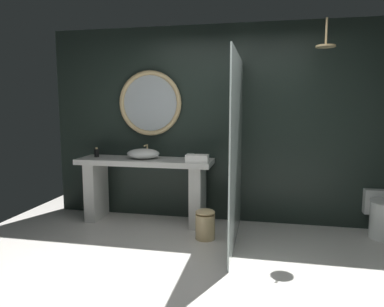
{
  "coord_description": "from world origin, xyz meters",
  "views": [
    {
      "loc": [
        0.55,
        -2.83,
        1.55
      ],
      "look_at": [
        -0.24,
        0.97,
        1.03
      ],
      "focal_mm": 33.02,
      "sensor_mm": 36.0,
      "label": 1
    }
  ],
  "objects_px": {
    "folded_hand_towel": "(197,159)",
    "vessel_sink": "(143,154)",
    "tumbler_cup": "(191,157)",
    "round_wall_mirror": "(150,103)",
    "soap_dispenser": "(97,153)",
    "rain_shower_head": "(326,44)",
    "waste_bin": "(205,224)"
  },
  "relations": [
    {
      "from": "folded_hand_towel",
      "to": "vessel_sink",
      "type": "bearing_deg",
      "value": 167.4
    },
    {
      "from": "tumbler_cup",
      "to": "round_wall_mirror",
      "type": "relative_size",
      "value": 0.1
    },
    {
      "from": "round_wall_mirror",
      "to": "folded_hand_towel",
      "type": "distance_m",
      "value": 1.08
    },
    {
      "from": "soap_dispenser",
      "to": "rain_shower_head",
      "type": "bearing_deg",
      "value": -4.76
    },
    {
      "from": "waste_bin",
      "to": "folded_hand_towel",
      "type": "height_order",
      "value": "folded_hand_towel"
    },
    {
      "from": "round_wall_mirror",
      "to": "waste_bin",
      "type": "height_order",
      "value": "round_wall_mirror"
    },
    {
      "from": "waste_bin",
      "to": "vessel_sink",
      "type": "bearing_deg",
      "value": 152.83
    },
    {
      "from": "vessel_sink",
      "to": "tumbler_cup",
      "type": "relative_size",
      "value": 4.89
    },
    {
      "from": "soap_dispenser",
      "to": "folded_hand_towel",
      "type": "bearing_deg",
      "value": -7.63
    },
    {
      "from": "tumbler_cup",
      "to": "waste_bin",
      "type": "xyz_separation_m",
      "value": [
        0.27,
        -0.45,
        -0.72
      ]
    },
    {
      "from": "round_wall_mirror",
      "to": "folded_hand_towel",
      "type": "bearing_deg",
      "value": -29.11
    },
    {
      "from": "round_wall_mirror",
      "to": "rain_shower_head",
      "type": "distance_m",
      "value": 2.31
    },
    {
      "from": "rain_shower_head",
      "to": "vessel_sink",
      "type": "bearing_deg",
      "value": 174.37
    },
    {
      "from": "round_wall_mirror",
      "to": "tumbler_cup",
      "type": "bearing_deg",
      "value": -22.43
    },
    {
      "from": "vessel_sink",
      "to": "tumbler_cup",
      "type": "bearing_deg",
      "value": -1.63
    },
    {
      "from": "rain_shower_head",
      "to": "tumbler_cup",
      "type": "bearing_deg",
      "value": 172.7
    },
    {
      "from": "rain_shower_head",
      "to": "waste_bin",
      "type": "bearing_deg",
      "value": -168.81
    },
    {
      "from": "rain_shower_head",
      "to": "soap_dispenser",
      "type": "bearing_deg",
      "value": 175.24
    },
    {
      "from": "vessel_sink",
      "to": "round_wall_mirror",
      "type": "relative_size",
      "value": 0.49
    },
    {
      "from": "tumbler_cup",
      "to": "rain_shower_head",
      "type": "distance_m",
      "value": 2.04
    },
    {
      "from": "tumbler_cup",
      "to": "waste_bin",
      "type": "height_order",
      "value": "tumbler_cup"
    },
    {
      "from": "tumbler_cup",
      "to": "round_wall_mirror",
      "type": "height_order",
      "value": "round_wall_mirror"
    },
    {
      "from": "vessel_sink",
      "to": "rain_shower_head",
      "type": "distance_m",
      "value": 2.56
    },
    {
      "from": "soap_dispenser",
      "to": "vessel_sink",
      "type": "bearing_deg",
      "value": -1.93
    },
    {
      "from": "tumbler_cup",
      "to": "folded_hand_towel",
      "type": "distance_m",
      "value": 0.19
    },
    {
      "from": "soap_dispenser",
      "to": "waste_bin",
      "type": "xyz_separation_m",
      "value": [
        1.6,
        -0.49,
        -0.73
      ]
    },
    {
      "from": "vessel_sink",
      "to": "round_wall_mirror",
      "type": "distance_m",
      "value": 0.71
    },
    {
      "from": "soap_dispenser",
      "to": "tumbler_cup",
      "type": "bearing_deg",
      "value": -1.79
    },
    {
      "from": "round_wall_mirror",
      "to": "folded_hand_towel",
      "type": "height_order",
      "value": "round_wall_mirror"
    },
    {
      "from": "vessel_sink",
      "to": "soap_dispenser",
      "type": "bearing_deg",
      "value": 178.07
    },
    {
      "from": "soap_dispenser",
      "to": "folded_hand_towel",
      "type": "xyz_separation_m",
      "value": [
        1.44,
        -0.19,
        -0.01
      ]
    },
    {
      "from": "round_wall_mirror",
      "to": "rain_shower_head",
      "type": "xyz_separation_m",
      "value": [
        2.17,
        -0.46,
        0.64
      ]
    }
  ]
}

